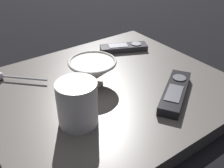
% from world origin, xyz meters
% --- Properties ---
extents(ground_plane, '(6.00, 6.00, 0.00)m').
position_xyz_m(ground_plane, '(0.00, 0.00, 0.00)').
color(ground_plane, black).
extents(table, '(0.65, 0.57, 0.04)m').
position_xyz_m(table, '(0.00, 0.00, 0.02)').
color(table, '#5B5651').
rests_on(table, ground).
extents(cereal_bowl, '(0.13, 0.13, 0.07)m').
position_xyz_m(cereal_bowl, '(0.03, -0.04, 0.08)').
color(cereal_bowl, beige).
rests_on(cereal_bowl, table).
extents(coffee_mug, '(0.09, 0.09, 0.10)m').
position_xyz_m(coffee_mug, '(0.14, 0.09, 0.09)').
color(coffee_mug, white).
rests_on(coffee_mug, table).
extents(teaspoon, '(0.11, 0.11, 0.02)m').
position_xyz_m(teaspoon, '(0.22, -0.19, 0.05)').
color(teaspoon, silver).
rests_on(teaspoon, table).
extents(tv_remote_near, '(0.19, 0.15, 0.03)m').
position_xyz_m(tv_remote_near, '(-0.11, 0.14, 0.05)').
color(tv_remote_near, black).
rests_on(tv_remote_near, table).
extents(tv_remote_far, '(0.17, 0.11, 0.02)m').
position_xyz_m(tv_remote_far, '(-0.18, -0.16, 0.05)').
color(tv_remote_far, '#38383D').
rests_on(tv_remote_far, table).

